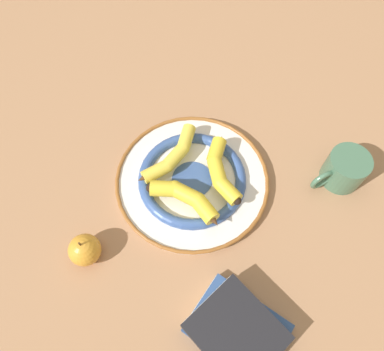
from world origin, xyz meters
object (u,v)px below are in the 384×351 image
Objects in this scene: banana_c at (186,198)px; coffee_mug at (344,169)px; decorative_bowl at (192,180)px; banana_a at (172,156)px; book_stack at (236,330)px; apple at (85,250)px; banana_b at (220,170)px.

banana_c is 1.31× the size of coffee_mug.
coffee_mug reaches higher than decorative_bowl.
book_stack is (-0.18, -0.36, -0.02)m from banana_a.
banana_a is 1.42× the size of coffee_mug.
banana_c reaches higher than decorative_bowl.
banana_c reaches higher than banana_a.
apple reaches higher than banana_c.
decorative_bowl is 4.50× the size of apple.
banana_a is 1.09× the size of banana_c.
apple is (-0.33, 0.08, -0.02)m from banana_b.
banana_c is at bearing -125.33° from banana_a.
banana_b is at bearing -71.34° from banana_a.
apple is at bearing 172.13° from decorative_bowl.
banana_c reaches higher than banana_b.
book_stack is (-0.23, -0.25, -0.02)m from banana_b.
banana_b is 0.34m from apple.
apple is (-0.54, 0.28, -0.01)m from coffee_mug.
book_stack is (-0.18, -0.29, 0.01)m from decorative_bowl.
book_stack is (-0.12, -0.26, -0.02)m from banana_c.
banana_a is 0.28m from apple.
apple is (-0.28, -0.03, -0.02)m from banana_a.
book_stack is 0.44m from coffee_mug.
decorative_bowl is 0.34m from book_stack.
book_stack is at bearing -121.38° from decorative_bowl.
apple is (-0.23, 0.08, -0.02)m from banana_c.
coffee_mug reaches higher than banana_c.
decorative_bowl is at bearing -23.84° from coffee_mug.
banana_b reaches higher than banana_a.
banana_b is 0.11m from banana_c.
banana_c is at bearing -18.24° from apple.
coffee_mug reaches higher than banana_b.
decorative_bowl is at bearing -72.25° from banana_c.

